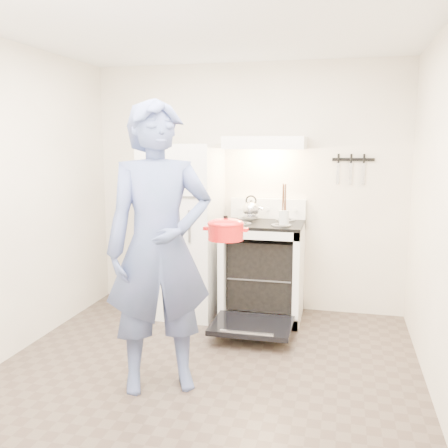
{
  "coord_description": "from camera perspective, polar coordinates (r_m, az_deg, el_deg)",
  "views": [
    {
      "loc": [
        0.96,
        -3.23,
        1.72
      ],
      "look_at": [
        -0.05,
        1.0,
        1.0
      ],
      "focal_mm": 40.0,
      "sensor_mm": 36.0,
      "label": 1
    }
  ],
  "objects": [
    {
      "name": "backsplash",
      "position": [
        5.09,
        5.06,
        1.79
      ],
      "size": [
        0.76,
        0.07,
        0.2
      ],
      "primitive_type": "cube",
      "color": "white",
      "rests_on": "cooktop"
    },
    {
      "name": "person",
      "position": [
        3.43,
        -7.41,
        -2.79
      ],
      "size": [
        0.87,
        0.76,
        2.0
      ],
      "primitive_type": "imported",
      "rotation": [
        0.0,
        0.0,
        0.47
      ],
      "color": "#384D72",
      "rests_on": "floor"
    },
    {
      "name": "range_hood",
      "position": [
        4.84,
        4.81,
        9.24
      ],
      "size": [
        0.76,
        0.5,
        0.12
      ],
      "primitive_type": "cube",
      "color": "white",
      "rests_on": "back_wall"
    },
    {
      "name": "back_wall",
      "position": [
        5.15,
        2.62,
        4.14
      ],
      "size": [
        3.2,
        0.02,
        2.5
      ],
      "primitive_type": "cube",
      "color": "#F2E7CF",
      "rests_on": "ground"
    },
    {
      "name": "pizza_stone",
      "position": [
        4.92,
        4.28,
        -5.56
      ],
      "size": [
        0.32,
        0.32,
        0.02
      ],
      "primitive_type": "cylinder",
      "color": "#8E6F53",
      "rests_on": "oven_rack"
    },
    {
      "name": "oven_rack",
      "position": [
        4.93,
        4.47,
        -5.68
      ],
      "size": [
        0.6,
        0.52,
        0.01
      ],
      "primitive_type": "cube",
      "color": "slate",
      "rests_on": "stove_body"
    },
    {
      "name": "dutch_oven",
      "position": [
        3.68,
        0.19,
        -0.88
      ],
      "size": [
        0.33,
        0.26,
        0.22
      ],
      "primitive_type": null,
      "color": "red",
      "rests_on": "person"
    },
    {
      "name": "utensil_jar",
      "position": [
        4.53,
        6.86,
        0.75
      ],
      "size": [
        0.09,
        0.09,
        0.13
      ],
      "primitive_type": "cylinder",
      "rotation": [
        0.0,
        0.0,
        -0.02
      ],
      "color": "silver",
      "rests_on": "cooktop"
    },
    {
      "name": "knife_strip",
      "position": [
        5.02,
        14.56,
        7.15
      ],
      "size": [
        0.4,
        0.02,
        0.03
      ],
      "primitive_type": "cube",
      "color": "black",
      "rests_on": "back_wall"
    },
    {
      "name": "cooktop",
      "position": [
        4.83,
        4.55,
        0.0
      ],
      "size": [
        0.76,
        0.65,
        0.03
      ],
      "primitive_type": "cube",
      "color": "black",
      "rests_on": "stove_body"
    },
    {
      "name": "floor",
      "position": [
        3.79,
        -2.93,
        -17.63
      ],
      "size": [
        3.6,
        3.6,
        0.0
      ],
      "primitive_type": "plane",
      "color": "#4A3F34",
      "rests_on": "ground"
    },
    {
      "name": "oven_door",
      "position": [
        4.47,
        3.2,
        -11.52
      ],
      "size": [
        0.7,
        0.54,
        0.04
      ],
      "primitive_type": "cube",
      "color": "black",
      "rests_on": "floor"
    },
    {
      "name": "stove_body",
      "position": [
        4.93,
        4.48,
        -5.45
      ],
      "size": [
        0.76,
        0.65,
        0.92
      ],
      "primitive_type": "cube",
      "color": "white",
      "rests_on": "floor"
    },
    {
      "name": "refrigerator",
      "position": [
        5.01,
        -4.7,
        -0.65
      ],
      "size": [
        0.7,
        0.7,
        1.7
      ],
      "primitive_type": "cube",
      "color": "white",
      "rests_on": "floor"
    },
    {
      "name": "tea_kettle",
      "position": [
        4.92,
        3.1,
        1.83
      ],
      "size": [
        0.2,
        0.17,
        0.25
      ],
      "primitive_type": null,
      "color": "silver",
      "rests_on": "cooktop"
    }
  ]
}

